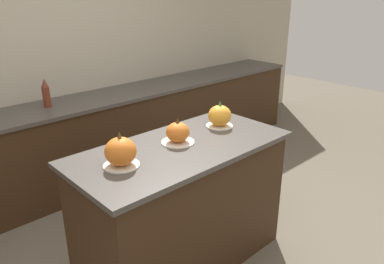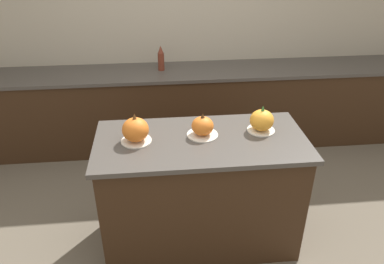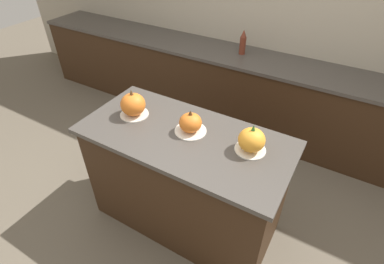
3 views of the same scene
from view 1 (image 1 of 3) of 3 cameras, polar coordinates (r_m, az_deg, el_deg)
name	(u,v)px [view 1 (image 1 of 3)]	position (r m, az deg, el deg)	size (l,w,h in m)	color
ground_plane	(183,260)	(2.97, -1.39, -18.86)	(12.00, 12.00, 0.00)	#665B4C
wall_back	(53,60)	(3.93, -20.36, 10.27)	(8.00, 0.06, 2.50)	#B2A893
kitchen_island	(182,206)	(2.69, -1.48, -11.21)	(1.51, 0.72, 0.93)	#382314
back_counter	(79,146)	(3.86, -16.87, -2.01)	(6.00, 0.60, 0.89)	#382314
pumpkin_cake_left	(121,152)	(2.20, -10.83, -3.04)	(0.21, 0.21, 0.22)	silver
pumpkin_cake_center	(178,133)	(2.50, -2.20, -0.17)	(0.23, 0.23, 0.18)	silver
pumpkin_cake_right	(220,116)	(2.79, 4.24, 2.43)	(0.20, 0.20, 0.20)	silver
bottle_tall	(46,93)	(3.63, -21.37, 5.51)	(0.07, 0.07, 0.27)	maroon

